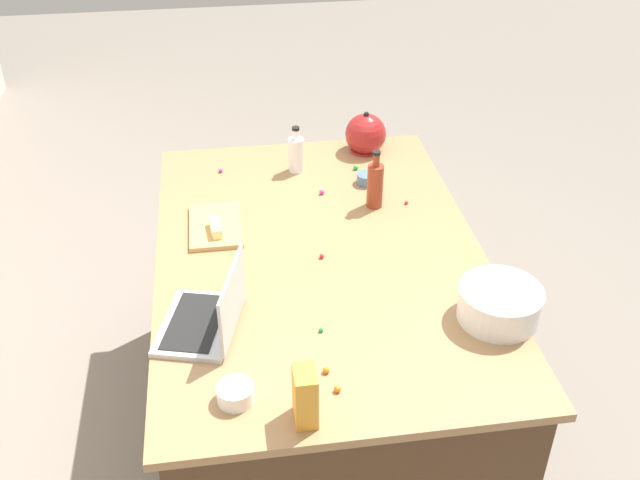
# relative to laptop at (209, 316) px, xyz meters

# --- Properties ---
(ground_plane) EXTENTS (12.00, 12.00, 0.00)m
(ground_plane) POSITION_rel_laptop_xyz_m (0.36, -0.40, -0.95)
(ground_plane) COLOR slate
(island_counter) EXTENTS (1.72, 1.16, 0.90)m
(island_counter) POSITION_rel_laptop_xyz_m (0.36, -0.40, -0.50)
(island_counter) COLOR #4C331E
(island_counter) RESTS_ON ground
(laptop) EXTENTS (0.36, 0.30, 0.22)m
(laptop) POSITION_rel_laptop_xyz_m (0.00, 0.00, 0.00)
(laptop) COLOR #B7B7BC
(laptop) RESTS_ON island_counter
(mixing_bowl_large) EXTENTS (0.26, 0.26, 0.12)m
(mixing_bowl_large) POSITION_rel_laptop_xyz_m (-0.08, -0.90, 0.01)
(mixing_bowl_large) COLOR white
(mixing_bowl_large) RESTS_ON island_counter
(bottle_soy) EXTENTS (0.06, 0.06, 0.24)m
(bottle_soy) POSITION_rel_laptop_xyz_m (0.64, -0.65, 0.05)
(bottle_soy) COLOR maroon
(bottle_soy) RESTS_ON island_counter
(bottle_vinegar) EXTENTS (0.06, 0.06, 0.20)m
(bottle_vinegar) POSITION_rel_laptop_xyz_m (0.96, -0.38, 0.03)
(bottle_vinegar) COLOR white
(bottle_vinegar) RESTS_ON island_counter
(kettle) EXTENTS (0.21, 0.18, 0.20)m
(kettle) POSITION_rel_laptop_xyz_m (1.10, -0.71, 0.03)
(kettle) COLOR maroon
(kettle) RESTS_ON island_counter
(cutting_board) EXTENTS (0.30, 0.19, 0.02)m
(cutting_board) POSITION_rel_laptop_xyz_m (0.57, -0.03, -0.04)
(cutting_board) COLOR tan
(cutting_board) RESTS_ON island_counter
(butter_stick_left) EXTENTS (0.11, 0.05, 0.04)m
(butter_stick_left) POSITION_rel_laptop_xyz_m (0.51, -0.03, -0.01)
(butter_stick_left) COLOR #F4E58C
(butter_stick_left) RESTS_ON cutting_board
(ramekin_small) EXTENTS (0.10, 0.10, 0.05)m
(ramekin_small) POSITION_rel_laptop_xyz_m (-0.32, -0.06, -0.02)
(ramekin_small) COLOR white
(ramekin_small) RESTS_ON island_counter
(ramekin_medium) EXTENTS (0.09, 0.09, 0.04)m
(ramekin_medium) POSITION_rel_laptop_xyz_m (0.81, -0.66, -0.02)
(ramekin_medium) COLOR slate
(ramekin_medium) RESTS_ON island_counter
(candy_bag) EXTENTS (0.09, 0.06, 0.17)m
(candy_bag) POSITION_rel_laptop_xyz_m (-0.41, -0.24, 0.04)
(candy_bag) COLOR gold
(candy_bag) RESTS_ON island_counter
(candy_0) EXTENTS (0.02, 0.02, 0.02)m
(candy_0) POSITION_rel_laptop_xyz_m (0.25, -0.08, -0.04)
(candy_0) COLOR orange
(candy_0) RESTS_ON island_counter
(candy_1) EXTENTS (0.02, 0.02, 0.02)m
(candy_1) POSITION_rel_laptop_xyz_m (0.93, -0.63, -0.04)
(candy_1) COLOR green
(candy_1) RESTS_ON island_counter
(candy_2) EXTENTS (0.02, 0.02, 0.02)m
(candy_2) POSITION_rel_laptop_xyz_m (-0.32, -0.34, -0.04)
(candy_2) COLOR orange
(candy_2) RESTS_ON island_counter
(candy_3) EXTENTS (0.02, 0.02, 0.02)m
(candy_3) POSITION_rel_laptop_xyz_m (0.99, -0.07, -0.04)
(candy_3) COLOR #CC3399
(candy_3) RESTS_ON island_counter
(candy_4) EXTENTS (0.02, 0.02, 0.02)m
(candy_4) POSITION_rel_laptop_xyz_m (-0.25, -0.32, -0.04)
(candy_4) COLOR orange
(candy_4) RESTS_ON island_counter
(candy_5) EXTENTS (0.02, 0.02, 0.02)m
(candy_5) POSITION_rel_laptop_xyz_m (0.32, -0.40, -0.04)
(candy_5) COLOR red
(candy_5) RESTS_ON island_counter
(candy_6) EXTENTS (0.01, 0.01, 0.01)m
(candy_6) POSITION_rel_laptop_xyz_m (-0.07, -0.34, -0.04)
(candy_6) COLOR green
(candy_6) RESTS_ON island_counter
(candy_7) EXTENTS (0.02, 0.02, 0.02)m
(candy_7) POSITION_rel_laptop_xyz_m (0.75, -0.46, -0.04)
(candy_7) COLOR #CC3399
(candy_7) RESTS_ON island_counter
(candy_8) EXTENTS (0.01, 0.01, 0.01)m
(candy_8) POSITION_rel_laptop_xyz_m (0.63, -0.78, -0.04)
(candy_8) COLOR red
(candy_8) RESTS_ON island_counter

